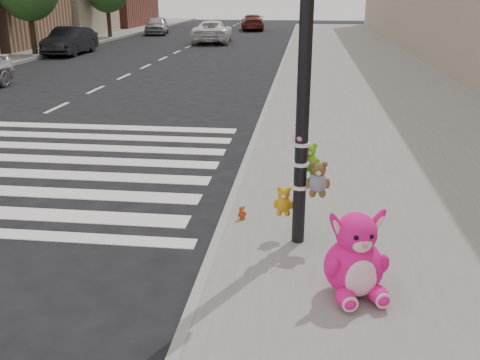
% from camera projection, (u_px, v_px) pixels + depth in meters
% --- Properties ---
extents(ground, '(120.00, 120.00, 0.00)m').
position_uv_depth(ground, '(44.00, 315.00, 5.58)').
color(ground, black).
rests_on(ground, ground).
extents(sidewalk_near, '(7.00, 80.00, 0.14)m').
position_uv_depth(sidewalk_near, '(393.00, 114.00, 14.34)').
color(sidewalk_near, slate).
rests_on(sidewalk_near, ground).
extents(curb_edge, '(0.12, 80.00, 0.15)m').
position_uv_depth(curb_edge, '(265.00, 111.00, 14.74)').
color(curb_edge, gray).
rests_on(curb_edge, ground).
extents(signal_pole, '(0.71, 0.50, 4.00)m').
position_uv_depth(signal_pole, '(304.00, 121.00, 6.41)').
color(signal_pole, black).
rests_on(signal_pole, sidewalk_near).
extents(pink_bunny, '(0.78, 0.85, 0.98)m').
position_uv_depth(pink_bunny, '(355.00, 261.00, 5.57)').
color(pink_bunny, '#F31483').
rests_on(pink_bunny, sidewalk_near).
extents(red_teddy, '(0.16, 0.15, 0.19)m').
position_uv_depth(red_teddy, '(242.00, 213.00, 7.54)').
color(red_teddy, '#B93812').
rests_on(red_teddy, sidewalk_near).
extents(car_dark_far, '(1.57, 4.33, 1.42)m').
position_uv_depth(car_dark_far, '(70.00, 41.00, 28.16)').
color(car_dark_far, black).
rests_on(car_dark_far, ground).
extents(car_white_near, '(2.70, 5.18, 1.39)m').
position_uv_depth(car_white_near, '(212.00, 32.00, 34.62)').
color(car_white_near, white).
rests_on(car_white_near, ground).
extents(car_maroon_near, '(2.45, 4.72, 1.31)m').
position_uv_depth(car_maroon_near, '(252.00, 22.00, 45.53)').
color(car_maroon_near, maroon).
rests_on(car_maroon_near, ground).
extents(car_silver_deep, '(2.25, 4.25, 1.38)m').
position_uv_depth(car_silver_deep, '(157.00, 25.00, 41.28)').
color(car_silver_deep, '#A1A0A5').
rests_on(car_silver_deep, ground).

